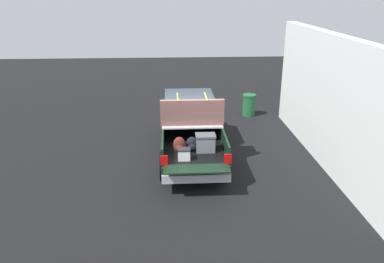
{
  "coord_description": "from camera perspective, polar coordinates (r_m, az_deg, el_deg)",
  "views": [
    {
      "loc": [
        -12.23,
        0.66,
        5.47
      ],
      "look_at": [
        -0.6,
        0.0,
        1.1
      ],
      "focal_mm": 35.98,
      "sensor_mm": 36.0,
      "label": 1
    }
  ],
  "objects": [
    {
      "name": "building_facade",
      "position": [
        13.16,
        19.41,
        4.47
      ],
      "size": [
        9.12,
        0.36,
        4.17
      ],
      "primitive_type": "cube",
      "color": "white",
      "rests_on": "ground_plane"
    },
    {
      "name": "ground_plane",
      "position": [
        13.41,
        -0.15,
        -3.5
      ],
      "size": [
        40.0,
        40.0,
        0.0
      ],
      "primitive_type": "plane",
      "color": "black"
    },
    {
      "name": "trash_can",
      "position": [
        17.59,
        8.44,
        3.91
      ],
      "size": [
        0.6,
        0.6,
        0.98
      ],
      "color": "#1E592D",
      "rests_on": "ground_plane"
    },
    {
      "name": "pickup_truck",
      "position": [
        13.38,
        -0.23,
        0.87
      ],
      "size": [
        6.05,
        2.06,
        2.23
      ],
      "color": "black",
      "rests_on": "ground_plane"
    }
  ]
}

